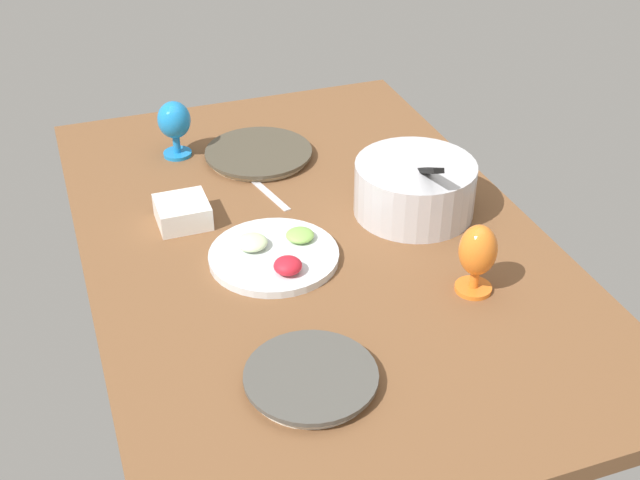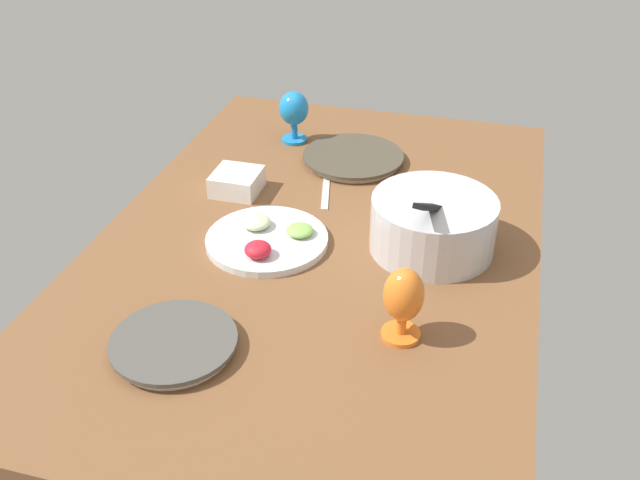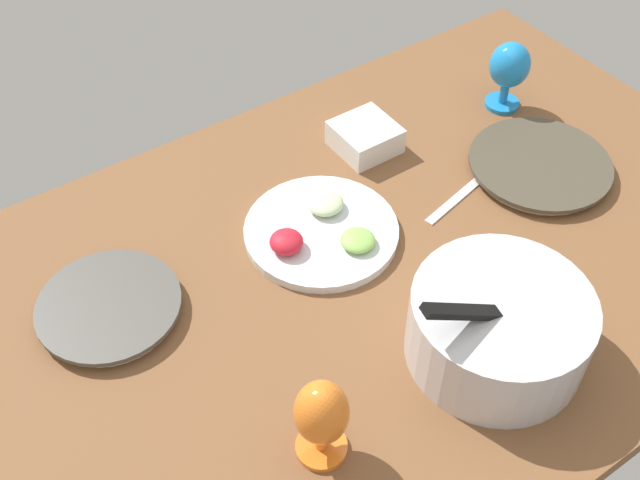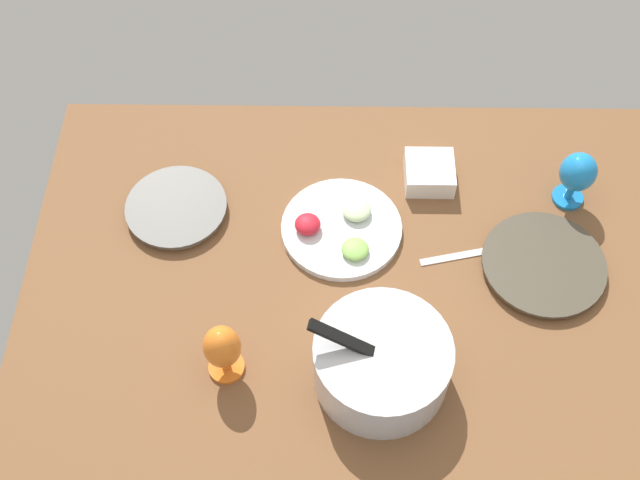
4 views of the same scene
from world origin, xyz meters
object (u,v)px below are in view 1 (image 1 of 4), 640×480
(hurricane_glass_orange, at_px, (478,254))
(dinner_plate_left, at_px, (259,154))
(dinner_plate_right, at_px, (311,378))
(fruit_platter, at_px, (275,255))
(square_bowl_white, at_px, (183,211))
(mixing_bowl, at_px, (415,186))
(hurricane_glass_blue, at_px, (174,123))

(hurricane_glass_orange, bearing_deg, dinner_plate_left, -159.86)
(dinner_plate_left, bearing_deg, dinner_plate_right, -9.88)
(dinner_plate_right, distance_m, fruit_platter, 0.41)
(dinner_plate_left, xyz_separation_m, square_bowl_white, (0.25, -0.26, 0.02))
(hurricane_glass_orange, distance_m, square_bowl_white, 0.71)
(mixing_bowl, distance_m, fruit_platter, 0.39)
(dinner_plate_right, relative_size, mixing_bowl, 0.83)
(dinner_plate_right, distance_m, square_bowl_white, 0.63)
(hurricane_glass_blue, bearing_deg, fruit_platter, 10.52)
(fruit_platter, xyz_separation_m, hurricane_glass_orange, (0.25, 0.36, 0.08))
(hurricane_glass_blue, bearing_deg, hurricane_glass_orange, 30.00)
(dinner_plate_right, xyz_separation_m, square_bowl_white, (-0.62, -0.11, 0.02))
(mixing_bowl, bearing_deg, hurricane_glass_orange, -2.37)
(dinner_plate_left, bearing_deg, fruit_platter, -11.86)
(fruit_platter, bearing_deg, mixing_bowl, 102.43)
(dinner_plate_left, relative_size, mixing_bowl, 0.96)
(dinner_plate_right, height_order, fruit_platter, fruit_platter)
(fruit_platter, relative_size, hurricane_glass_blue, 1.86)
(dinner_plate_left, xyz_separation_m, hurricane_glass_blue, (-0.09, -0.20, 0.09))
(fruit_platter, height_order, hurricane_glass_blue, hurricane_glass_blue)
(mixing_bowl, bearing_deg, dinner_plate_right, -41.57)
(hurricane_glass_blue, xyz_separation_m, hurricane_glass_orange, (0.81, 0.47, -0.00))
(mixing_bowl, xyz_separation_m, hurricane_glass_orange, (0.33, -0.01, 0.02))
(hurricane_glass_blue, height_order, square_bowl_white, hurricane_glass_blue)
(dinner_plate_left, bearing_deg, square_bowl_white, -45.82)
(mixing_bowl, height_order, hurricane_glass_orange, mixing_bowl)
(dinner_plate_left, distance_m, hurricane_glass_orange, 0.77)
(mixing_bowl, height_order, hurricane_glass_blue, mixing_bowl)
(dinner_plate_left, relative_size, fruit_platter, 0.99)
(fruit_platter, height_order, square_bowl_white, square_bowl_white)
(hurricane_glass_orange, bearing_deg, mixing_bowl, 177.63)
(dinner_plate_left, xyz_separation_m, dinner_plate_right, (0.88, -0.15, 0.00))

